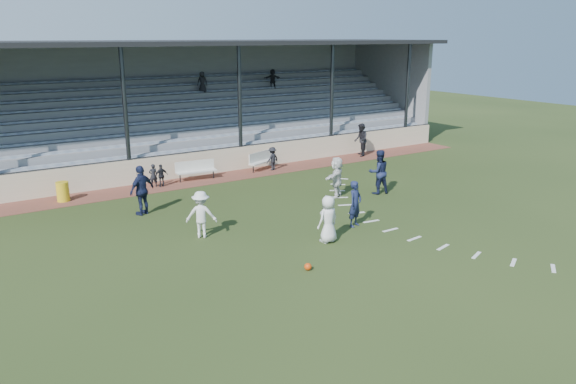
% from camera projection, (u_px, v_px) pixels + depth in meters
% --- Properties ---
extents(ground, '(90.00, 90.00, 0.00)m').
position_uv_depth(ground, '(328.00, 245.00, 19.03)').
color(ground, '#263415').
rests_on(ground, ground).
extents(cinder_track, '(34.00, 2.00, 0.02)m').
position_uv_depth(cinder_track, '(199.00, 181.00, 27.49)').
color(cinder_track, brown).
rests_on(cinder_track, ground).
extents(retaining_wall, '(34.00, 0.18, 1.20)m').
position_uv_depth(retaining_wall, '(190.00, 165.00, 28.18)').
color(retaining_wall, beige).
rests_on(retaining_wall, ground).
extents(bench_left, '(2.03, 0.64, 0.95)m').
position_uv_depth(bench_left, '(196.00, 169.00, 27.48)').
color(bench_left, beige).
rests_on(bench_left, cinder_track).
extents(bench_right, '(2.01, 1.17, 0.95)m').
position_uv_depth(bench_right, '(262.00, 159.00, 29.67)').
color(bench_right, beige).
rests_on(bench_right, cinder_track).
extents(trash_bin, '(0.53, 0.53, 0.84)m').
position_uv_depth(trash_bin, '(63.00, 192.00, 23.97)').
color(trash_bin, gold).
rests_on(trash_bin, cinder_track).
extents(football, '(0.23, 0.23, 0.23)m').
position_uv_depth(football, '(308.00, 267.00, 16.99)').
color(football, '#C73D0B').
rests_on(football, ground).
extents(player_white_lead, '(0.85, 0.60, 1.65)m').
position_uv_depth(player_white_lead, '(328.00, 219.00, 19.15)').
color(player_white_lead, silver).
rests_on(player_white_lead, ground).
extents(player_navy_lead, '(0.73, 0.60, 1.73)m').
position_uv_depth(player_navy_lead, '(355.00, 204.00, 20.75)').
color(player_navy_lead, '#161D3D').
rests_on(player_navy_lead, ground).
extents(player_navy_mid, '(1.12, 0.96, 1.99)m').
position_uv_depth(player_navy_mid, '(379.00, 172.00, 25.04)').
color(player_navy_mid, '#161D3D').
rests_on(player_navy_mid, ground).
extents(player_white_wing, '(1.25, 1.09, 1.67)m').
position_uv_depth(player_white_wing, '(201.00, 214.00, 19.60)').
color(player_white_wing, silver).
rests_on(player_white_wing, ground).
extents(player_navy_wing, '(1.26, 0.92, 1.99)m').
position_uv_depth(player_navy_wing, '(142.00, 190.00, 22.09)').
color(player_navy_wing, '#161D3D').
rests_on(player_navy_wing, ground).
extents(player_white_back, '(1.67, 1.36, 1.79)m').
position_uv_depth(player_white_back, '(337.00, 177.00, 24.57)').
color(player_white_back, silver).
rests_on(player_white_back, ground).
extents(official, '(1.10, 1.17, 1.91)m').
position_uv_depth(official, '(361.00, 140.00, 32.84)').
color(official, black).
rests_on(official, cinder_track).
extents(sub_left_near, '(0.42, 0.29, 1.09)m').
position_uv_depth(sub_left_near, '(153.00, 175.00, 26.21)').
color(sub_left_near, black).
rests_on(sub_left_near, cinder_track).
extents(sub_left_far, '(0.63, 0.28, 1.07)m').
position_uv_depth(sub_left_far, '(161.00, 176.00, 26.24)').
color(sub_left_far, black).
rests_on(sub_left_far, cinder_track).
extents(sub_right, '(0.88, 0.65, 1.23)m').
position_uv_depth(sub_right, '(272.00, 159.00, 29.48)').
color(sub_right, black).
rests_on(sub_right, cinder_track).
extents(grandstand, '(34.60, 9.00, 6.61)m').
position_uv_depth(grandstand, '(154.00, 122.00, 31.55)').
color(grandstand, gray).
rests_on(grandstand, ground).
extents(penalty_arc, '(3.89, 14.63, 0.01)m').
position_uv_depth(penalty_arc, '(415.00, 224.00, 21.21)').
color(penalty_arc, silver).
rests_on(penalty_arc, ground).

